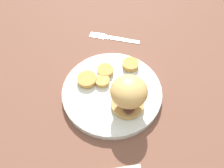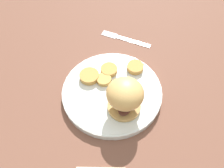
{
  "view_description": "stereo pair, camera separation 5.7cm",
  "coord_description": "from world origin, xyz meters",
  "views": [
    {
      "loc": [
        -0.23,
        0.25,
        0.51
      ],
      "look_at": [
        0.0,
        0.0,
        0.05
      ],
      "focal_mm": 35.0,
      "sensor_mm": 36.0,
      "label": 1
    },
    {
      "loc": [
        -0.26,
        0.21,
        0.51
      ],
      "look_at": [
        0.0,
        0.0,
        0.05
      ],
      "focal_mm": 35.0,
      "sensor_mm": 36.0,
      "label": 2
    }
  ],
  "objects": [
    {
      "name": "potato_round_3",
      "position": [
        0.06,
        -0.03,
        0.03
      ],
      "size": [
        0.05,
        0.05,
        0.01
      ],
      "primitive_type": "cylinder",
      "color": "#BC8942",
      "rests_on": "dinner_plate"
    },
    {
      "name": "potato_round_2",
      "position": [
        0.02,
        -0.1,
        0.03
      ],
      "size": [
        0.05,
        0.05,
        0.01
      ],
      "primitive_type": "cylinder",
      "color": "#BC8942",
      "rests_on": "dinner_plate"
    },
    {
      "name": "potato_round_1",
      "position": [
        0.04,
        0.0,
        0.03
      ],
      "size": [
        0.04,
        0.04,
        0.01
      ],
      "primitive_type": "cylinder",
      "color": "tan",
      "rests_on": "dinner_plate"
    },
    {
      "name": "sandwich",
      "position": [
        -0.06,
        0.01,
        0.07
      ],
      "size": [
        0.09,
        0.1,
        0.1
      ],
      "color": "tan",
      "rests_on": "dinner_plate"
    },
    {
      "name": "dinner_plate",
      "position": [
        0.0,
        0.0,
        0.01
      ],
      "size": [
        0.27,
        0.27,
        0.02
      ],
      "color": "silver",
      "rests_on": "ground_plane"
    },
    {
      "name": "potato_round_0",
      "position": [
        0.07,
        0.03,
        0.03
      ],
      "size": [
        0.05,
        0.05,
        0.01
      ],
      "primitive_type": "cylinder",
      "color": "#BC8942",
      "rests_on": "dinner_plate"
    },
    {
      "name": "fork",
      "position": [
        0.15,
        -0.17,
        0.0
      ],
      "size": [
        0.16,
        0.1,
        0.0
      ],
      "color": "silver",
      "rests_on": "ground_plane"
    },
    {
      "name": "ground_plane",
      "position": [
        0.0,
        0.0,
        0.0
      ],
      "size": [
        4.0,
        4.0,
        0.0
      ],
      "primitive_type": "plane",
      "color": "brown"
    }
  ]
}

